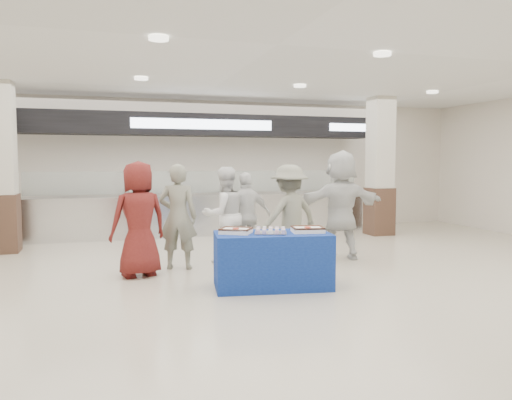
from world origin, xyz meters
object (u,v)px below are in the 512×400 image
object	(u,v)px
sheet_cake_right	(308,229)
chef_short	(247,216)
cupcake_tray	(271,231)
chef_tall	(224,215)
soldier_a	(178,217)
display_table	(272,260)
civilian_white	(340,205)
sheet_cake_left	(236,230)
civilian_maroon	(139,219)
soldier_b	(289,215)

from	to	relation	value
sheet_cake_right	chef_short	bearing A→B (deg)	97.79
cupcake_tray	chef_tall	distance (m)	1.87
soldier_a	chef_tall	xyz separation A→B (m)	(0.82, 0.26, -0.03)
display_table	chef_tall	bearing A→B (deg)	105.77
cupcake_tray	chef_tall	world-z (taller)	chef_tall
civilian_white	cupcake_tray	bearing A→B (deg)	39.86
sheet_cake_left	chef_short	world-z (taller)	chef_short
soldier_a	sheet_cake_left	bearing A→B (deg)	129.37
civilian_white	civilian_maroon	bearing A→B (deg)	4.43
display_table	civilian_maroon	bearing A→B (deg)	153.02
sheet_cake_left	cupcake_tray	world-z (taller)	sheet_cake_left
sheet_cake_right	chef_tall	world-z (taller)	chef_tall
sheet_cake_right	civilian_maroon	world-z (taller)	civilian_maroon
sheet_cake_left	cupcake_tray	distance (m)	0.47
civilian_maroon	civilian_white	size ratio (longest dim) A/B	0.90
soldier_a	display_table	bearing A→B (deg)	142.34
display_table	cupcake_tray	bearing A→B (deg)	-127.94
chef_short	soldier_b	distance (m)	0.87
sheet_cake_left	soldier_a	size ratio (longest dim) A/B	0.30
chef_tall	chef_short	xyz separation A→B (m)	(0.44, 0.16, -0.05)
sheet_cake_left	cupcake_tray	size ratio (longest dim) A/B	0.99
chef_tall	soldier_b	bearing A→B (deg)	138.57
soldier_b	soldier_a	bearing A→B (deg)	-23.82
cupcake_tray	chef_tall	size ratio (longest dim) A/B	0.31
cupcake_tray	civilian_maroon	xyz separation A→B (m)	(-1.66, 1.23, 0.08)
chef_short	civilian_maroon	bearing A→B (deg)	15.54
cupcake_tray	soldier_b	size ratio (longest dim) A/B	0.30
soldier_b	civilian_white	size ratio (longest dim) A/B	0.87
sheet_cake_right	cupcake_tray	bearing A→B (deg)	173.75
sheet_cake_right	soldier_b	bearing A→B (deg)	79.55
soldier_a	chef_tall	world-z (taller)	soldier_a
sheet_cake_right	civilian_white	distance (m)	2.06
sheet_cake_left	chef_short	bearing A→B (deg)	70.13
soldier_a	chef_short	distance (m)	1.33
chef_short	sheet_cake_left	bearing A→B (deg)	63.14
civilian_maroon	civilian_white	distance (m)	3.47
cupcake_tray	civilian_white	size ratio (longest dim) A/B	0.26
display_table	chef_tall	world-z (taller)	chef_tall
civilian_maroon	chef_tall	world-z (taller)	civilian_maroon
display_table	chef_short	xyz separation A→B (m)	(0.19, 1.98, 0.39)
chef_tall	soldier_b	world-z (taller)	soldier_b
sheet_cake_left	soldier_b	bearing A→B (deg)	44.69
sheet_cake_right	civilian_white	world-z (taller)	civilian_white
chef_tall	sheet_cake_left	bearing A→B (deg)	68.59
soldier_a	civilian_maroon	bearing A→B (deg)	47.67
display_table	cupcake_tray	distance (m)	0.41
display_table	sheet_cake_left	distance (m)	0.65
chef_short	civilian_white	xyz separation A→B (m)	(1.57, -0.47, 0.19)
civilian_white	soldier_b	bearing A→B (deg)	10.93
sheet_cake_left	civilian_maroon	bearing A→B (deg)	137.45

